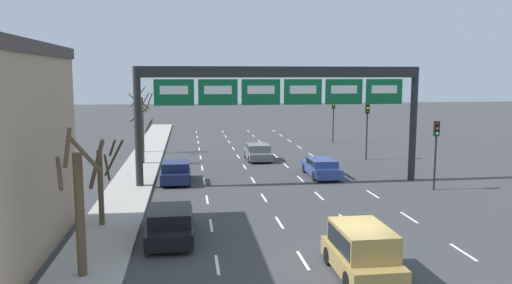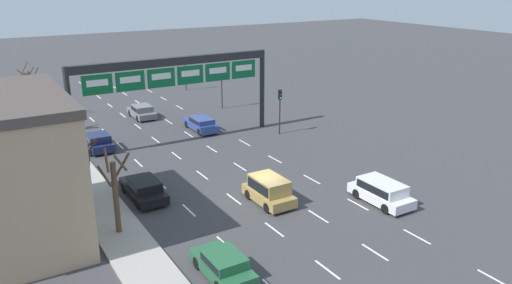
{
  "view_description": "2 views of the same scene",
  "coord_description": "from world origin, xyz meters",
  "px_view_note": "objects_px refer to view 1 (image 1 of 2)",
  "views": [
    {
      "loc": [
        -5.92,
        -16.99,
        7.05
      ],
      "look_at": [
        -1.52,
        15.37,
        2.7
      ],
      "focal_mm": 35.0,
      "sensor_mm": 36.0,
      "label": 1
    },
    {
      "loc": [
        -16.28,
        -26.09,
        14.33
      ],
      "look_at": [
        2.0,
        4.13,
        2.55
      ],
      "focal_mm": 35.0,
      "sensor_mm": 36.0,
      "label": 2
    }
  ],
  "objects_px": {
    "car_black": "(170,222)",
    "tree_bare_second": "(103,181)",
    "tree_bare_furthest": "(142,118)",
    "tree_bare_closest": "(141,133)",
    "traffic_light_near_gantry": "(367,119)",
    "traffic_light_mid_block": "(436,141)",
    "tree_bare_third": "(80,202)",
    "car_blue": "(321,167)",
    "car_navy": "(176,171)",
    "car_grey": "(258,152)",
    "sign_gantry": "(281,89)",
    "suv_gold": "(362,249)",
    "traffic_light_far_end": "(333,112)"
  },
  "relations": [
    {
      "from": "tree_bare_furthest",
      "to": "tree_bare_closest",
      "type": "bearing_deg",
      "value": -85.89
    },
    {
      "from": "traffic_light_mid_block",
      "to": "tree_bare_third",
      "type": "distance_m",
      "value": 21.93
    },
    {
      "from": "tree_bare_furthest",
      "to": "tree_bare_second",
      "type": "bearing_deg",
      "value": -89.52
    },
    {
      "from": "suv_gold",
      "to": "tree_bare_second",
      "type": "distance_m",
      "value": 12.32
    },
    {
      "from": "tree_bare_third",
      "to": "suv_gold",
      "type": "bearing_deg",
      "value": -5.96
    },
    {
      "from": "car_grey",
      "to": "tree_bare_second",
      "type": "height_order",
      "value": "tree_bare_second"
    },
    {
      "from": "traffic_light_far_end",
      "to": "tree_bare_third",
      "type": "relative_size",
      "value": 0.87
    },
    {
      "from": "car_blue",
      "to": "traffic_light_mid_block",
      "type": "distance_m",
      "value": 8.07
    },
    {
      "from": "car_blue",
      "to": "traffic_light_mid_block",
      "type": "height_order",
      "value": "traffic_light_mid_block"
    },
    {
      "from": "suv_gold",
      "to": "tree_bare_third",
      "type": "xyz_separation_m",
      "value": [
        -9.74,
        1.02,
        1.77
      ]
    },
    {
      "from": "sign_gantry",
      "to": "tree_bare_second",
      "type": "xyz_separation_m",
      "value": [
        -9.9,
        -8.16,
        -3.99
      ]
    },
    {
      "from": "traffic_light_near_gantry",
      "to": "traffic_light_mid_block",
      "type": "bearing_deg",
      "value": -88.81
    },
    {
      "from": "tree_bare_third",
      "to": "tree_bare_furthest",
      "type": "distance_m",
      "value": 28.72
    },
    {
      "from": "suv_gold",
      "to": "car_blue",
      "type": "bearing_deg",
      "value": 79.53
    },
    {
      "from": "tree_bare_closest",
      "to": "tree_bare_second",
      "type": "xyz_separation_m",
      "value": [
        -0.24,
        -16.61,
        -0.36
      ]
    },
    {
      "from": "tree_bare_third",
      "to": "tree_bare_furthest",
      "type": "height_order",
      "value": "tree_bare_furthest"
    },
    {
      "from": "suv_gold",
      "to": "car_navy",
      "type": "bearing_deg",
      "value": 112.49
    },
    {
      "from": "car_grey",
      "to": "tree_bare_closest",
      "type": "xyz_separation_m",
      "value": [
        -9.47,
        -0.88,
        1.84
      ]
    },
    {
      "from": "car_navy",
      "to": "tree_bare_third",
      "type": "distance_m",
      "value": 16.03
    },
    {
      "from": "tree_bare_furthest",
      "to": "traffic_light_near_gantry",
      "type": "bearing_deg",
      "value": -17.71
    },
    {
      "from": "sign_gantry",
      "to": "suv_gold",
      "type": "xyz_separation_m",
      "value": [
        0.08,
        -15.3,
        -5.22
      ]
    },
    {
      "from": "traffic_light_near_gantry",
      "to": "tree_bare_furthest",
      "type": "relative_size",
      "value": 0.82
    },
    {
      "from": "sign_gantry",
      "to": "car_blue",
      "type": "height_order",
      "value": "sign_gantry"
    },
    {
      "from": "car_grey",
      "to": "tree_bare_third",
      "type": "relative_size",
      "value": 0.83
    },
    {
      "from": "suv_gold",
      "to": "tree_bare_second",
      "type": "xyz_separation_m",
      "value": [
        -9.97,
        7.14,
        1.23
      ]
    },
    {
      "from": "car_navy",
      "to": "traffic_light_near_gantry",
      "type": "xyz_separation_m",
      "value": [
        15.73,
        7.01,
        2.67
      ]
    },
    {
      "from": "car_grey",
      "to": "car_blue",
      "type": "relative_size",
      "value": 0.88
    },
    {
      "from": "car_blue",
      "to": "traffic_light_mid_block",
      "type": "xyz_separation_m",
      "value": [
        5.87,
        -5.0,
        2.38
      ]
    },
    {
      "from": "traffic_light_mid_block",
      "to": "traffic_light_far_end",
      "type": "distance_m",
      "value": 22.31
    },
    {
      "from": "car_blue",
      "to": "suv_gold",
      "type": "xyz_separation_m",
      "value": [
        -3.2,
        -17.3,
        0.29
      ]
    },
    {
      "from": "traffic_light_far_end",
      "to": "tree_bare_closest",
      "type": "height_order",
      "value": "tree_bare_closest"
    },
    {
      "from": "tree_bare_third",
      "to": "car_black",
      "type": "bearing_deg",
      "value": 54.02
    },
    {
      "from": "car_black",
      "to": "car_blue",
      "type": "bearing_deg",
      "value": 50.78
    },
    {
      "from": "traffic_light_near_gantry",
      "to": "tree_bare_furthest",
      "type": "xyz_separation_m",
      "value": [
        -18.99,
        6.06,
        -0.16
      ]
    },
    {
      "from": "sign_gantry",
      "to": "traffic_light_far_end",
      "type": "xyz_separation_m",
      "value": [
        9.24,
        19.32,
        -3.0
      ]
    },
    {
      "from": "tree_bare_second",
      "to": "suv_gold",
      "type": "bearing_deg",
      "value": -35.59
    },
    {
      "from": "car_blue",
      "to": "tree_bare_closest",
      "type": "bearing_deg",
      "value": 153.51
    },
    {
      "from": "car_navy",
      "to": "car_black",
      "type": "xyz_separation_m",
      "value": [
        0.05,
        -11.67,
        -0.01
      ]
    },
    {
      "from": "sign_gantry",
      "to": "car_grey",
      "type": "relative_size",
      "value": 4.32
    },
    {
      "from": "tree_bare_third",
      "to": "sign_gantry",
      "type": "bearing_deg",
      "value": 55.92
    },
    {
      "from": "traffic_light_far_end",
      "to": "tree_bare_closest",
      "type": "bearing_deg",
      "value": -150.09
    },
    {
      "from": "car_black",
      "to": "tree_bare_second",
      "type": "xyz_separation_m",
      "value": [
        -3.12,
        2.15,
        1.47
      ]
    },
    {
      "from": "suv_gold",
      "to": "tree_bare_third",
      "type": "distance_m",
      "value": 9.95
    },
    {
      "from": "tree_bare_closest",
      "to": "suv_gold",
      "type": "bearing_deg",
      "value": -67.72
    },
    {
      "from": "tree_bare_closest",
      "to": "traffic_light_near_gantry",
      "type": "bearing_deg",
      "value": -0.24
    },
    {
      "from": "car_navy",
      "to": "tree_bare_third",
      "type": "bearing_deg",
      "value": -100.28
    },
    {
      "from": "traffic_light_far_end",
      "to": "suv_gold",
      "type": "bearing_deg",
      "value": -104.83
    },
    {
      "from": "car_blue",
      "to": "tree_bare_second",
      "type": "bearing_deg",
      "value": -142.33
    },
    {
      "from": "traffic_light_mid_block",
      "to": "tree_bare_third",
      "type": "bearing_deg",
      "value": -149.03
    },
    {
      "from": "car_blue",
      "to": "tree_bare_third",
      "type": "height_order",
      "value": "tree_bare_third"
    }
  ]
}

